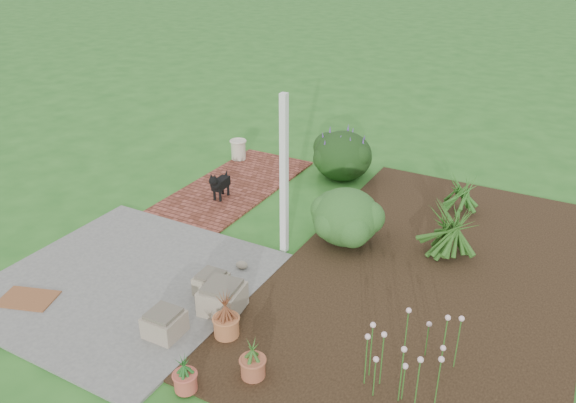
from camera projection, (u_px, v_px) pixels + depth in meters
The scene contains 19 objects.
ground at pixel (265, 249), 8.78m from camera, with size 80.00×80.00×0.00m, color #26631F.
concrete_patio at pixel (125, 281), 7.94m from camera, with size 3.50×3.50×0.04m, color #5F5F5D.
brick_path at pixel (236, 185), 10.89m from camera, with size 1.60×3.50×0.04m, color #5D2B1D.
garden_bed at pixel (431, 275), 8.09m from camera, with size 4.00×7.00×0.03m, color black.
veranda_post at pixel (284, 177), 8.18m from camera, with size 0.10×0.10×2.50m, color white.
stone_trough_near at pixel (165, 324), 6.83m from camera, with size 0.42×0.42×0.28m, color #766E57.
stone_trough_mid at pixel (211, 284), 7.62m from camera, with size 0.39×0.39×0.26m, color gray.
stone_trough_far at pixel (223, 299), 7.25m from camera, with size 0.51×0.51×0.34m, color gray.
coir_doormat at pixel (28, 299), 7.52m from camera, with size 0.72×0.47×0.02m, color brown.
black_dog at pixel (219, 183), 10.18m from camera, with size 0.20×0.59×0.51m.
cream_ceramic_urn at pixel (238, 150), 11.98m from camera, with size 0.31×0.31×0.41m, color beige.
evergreen_shrub at pixel (346, 215), 8.76m from camera, with size 1.06×1.06×0.90m, color #103B16.
agapanthus_clump_back at pixel (450, 226), 8.36m from camera, with size 1.08×1.08×0.97m, color #0D3C0C, non-canonical shape.
agapanthus_clump_front at pixel (461, 190), 9.71m from camera, with size 0.90×0.90×0.80m, color #0D3F12, non-canonical shape.
pink_flower_patch at pixel (406, 349), 6.11m from camera, with size 1.13×1.13×0.72m, color #113D0F, non-canonical shape.
terracotta_pot_bronze at pixel (226, 326), 6.83m from camera, with size 0.31×0.31×0.25m, color #B0673B.
terracotta_pot_small_left at pixel (253, 367), 6.21m from camera, with size 0.27×0.27×0.23m, color #A45537.
terracotta_pot_small_right at pixel (185, 381), 6.03m from camera, with size 0.25×0.25×0.21m, color #B74E3D.
purple_flowering_bush at pixel (343, 155), 11.06m from camera, with size 1.16×1.16×0.98m, color black.
Camera 1 is at (3.97, -6.44, 4.53)m, focal length 35.00 mm.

